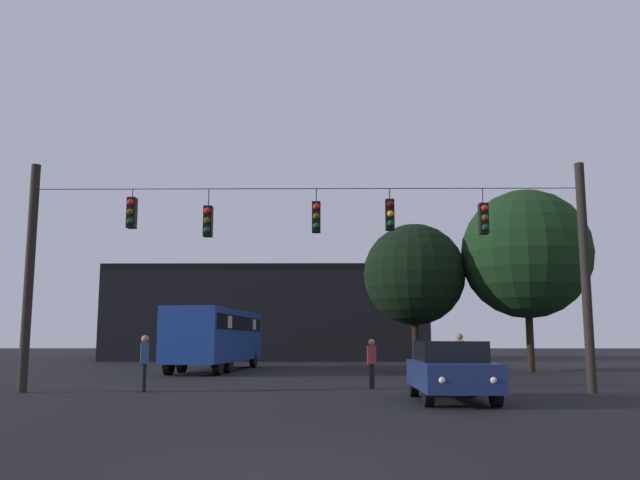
{
  "coord_description": "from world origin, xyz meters",
  "views": [
    {
      "loc": [
        0.63,
        -8.22,
        1.57
      ],
      "look_at": [
        0.44,
        10.02,
        4.29
      ],
      "focal_mm": 37.47,
      "sensor_mm": 36.0,
      "label": 1
    }
  ],
  "objects": [
    {
      "name": "ground_plane",
      "position": [
        0.0,
        24.5,
        0.0
      ],
      "size": [
        168.0,
        168.0,
        0.0
      ],
      "primitive_type": "plane",
      "color": "black",
      "rests_on": "ground"
    },
    {
      "name": "tree_behind_building",
      "position": [
        10.44,
        24.43,
        5.72
      ],
      "size": [
        6.33,
        6.33,
        8.89
      ],
      "color": "black",
      "rests_on": "ground"
    },
    {
      "name": "overhead_signal_span",
      "position": [
        -0.01,
        11.93,
        4.07
      ],
      "size": [
        17.18,
        0.44,
        6.96
      ],
      "color": "black",
      "rests_on": "ground"
    },
    {
      "name": "city_bus",
      "position": [
        -4.92,
        25.68,
        1.87
      ],
      "size": [
        3.38,
        11.17,
        3.0
      ],
      "color": "navy",
      "rests_on": "ground"
    },
    {
      "name": "car_near_right",
      "position": [
        3.81,
        9.24,
        0.8
      ],
      "size": [
        1.84,
        4.35,
        1.52
      ],
      "color": "navy",
      "rests_on": "ground"
    },
    {
      "name": "corner_building",
      "position": [
        -3.89,
        45.96,
        3.5
      ],
      "size": [
        23.79,
        12.8,
        6.99
      ],
      "color": "black",
      "rests_on": "ground"
    },
    {
      "name": "pedestrian_crossing_right",
      "position": [
        2.07,
        13.6,
        0.88
      ],
      "size": [
        0.28,
        0.38,
        1.57
      ],
      "color": "black",
      "rests_on": "ground"
    },
    {
      "name": "pedestrian_crossing_left",
      "position": [
        5.19,
        14.98,
        1.01
      ],
      "size": [
        0.36,
        0.42,
        1.77
      ],
      "color": "black",
      "rests_on": "ground"
    },
    {
      "name": "pedestrian_crossing_center",
      "position": [
        -4.89,
        12.16,
        0.96
      ],
      "size": [
        0.33,
        0.41,
        1.69
      ],
      "color": "black",
      "rests_on": "ground"
    },
    {
      "name": "tree_left_silhouette",
      "position": [
        5.01,
        25.13,
        4.78
      ],
      "size": [
        5.07,
        5.07,
        7.32
      ],
      "color": "black",
      "rests_on": "ground"
    }
  ]
}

